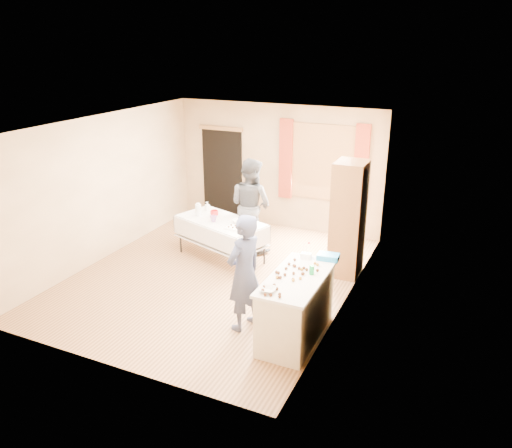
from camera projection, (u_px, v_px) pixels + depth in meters
The scene contains 29 objects.
floor at pixel (216, 276), 8.59m from camera, with size 4.50×5.50×0.02m, color #9E7047.
ceiling at pixel (211, 123), 7.67m from camera, with size 4.50×5.50×0.02m, color white.
wall_back at pixel (277, 167), 10.48m from camera, with size 4.50×0.02×2.60m, color tan.
wall_front at pixel (98, 272), 5.78m from camera, with size 4.50×0.02×2.60m, color tan.
wall_left at pixel (104, 188), 9.01m from camera, with size 0.02×5.50×2.60m, color tan.
wall_right at pixel (350, 224), 7.25m from camera, with size 0.02×5.50×2.60m, color tan.
window_frame at pixel (323, 162), 9.99m from camera, with size 1.32×0.06×1.52m, color olive.
window_pane at pixel (323, 162), 9.98m from camera, with size 1.20×0.02×1.40m, color white.
curtain_left at pixel (286, 159), 10.25m from camera, with size 0.28×0.06×1.65m, color maroon.
curtain_right at pixel (361, 167), 9.64m from camera, with size 0.28×0.06×1.65m, color maroon.
doorway at pixel (222, 174), 11.06m from camera, with size 0.95×0.04×2.00m, color black.
door_lintel at pixel (221, 128), 10.68m from camera, with size 1.05×0.06×0.08m, color olive.
cabinet at pixel (348, 219), 8.34m from camera, with size 0.50×0.60×1.98m, color brown.
counter at pixel (296, 307), 6.68m from camera, with size 0.69×1.45×0.91m.
party_table at pixel (221, 236), 9.12m from camera, with size 1.86×1.34×0.75m.
chair at pixel (244, 225), 10.05m from camera, with size 0.44×0.44×1.04m.
girl at pixel (244, 273), 6.78m from camera, with size 0.57×0.71×1.68m, color #282C49.
woman at pixel (251, 205), 9.37m from camera, with size 1.02×0.89×1.79m, color black.
soda_can at pixel (312, 270), 6.57m from camera, with size 0.07×0.07×0.12m, color #147A33.
mixing_bowl at pixel (268, 290), 6.13m from camera, with size 0.22×0.22×0.05m, color white.
foam_block at pixel (306, 256), 7.05m from camera, with size 0.15×0.10×0.08m, color white.
blue_basket at pixel (328, 257), 7.02m from camera, with size 0.30×0.20×0.08m, color #1A77BB.
pitcher at pixel (198, 210), 9.19m from camera, with size 0.11×0.11×0.22m, color silver.
cup_red at pixel (214, 213), 9.17m from camera, with size 0.20×0.20×0.12m, color red.
cup_rainbow at pixel (213, 219), 8.92m from camera, with size 0.17×0.17×0.11m, color red.
small_bowl at pixel (237, 221), 8.87m from camera, with size 0.24×0.24×0.05m, color white.
pastry_tray at pixel (234, 228), 8.61m from camera, with size 0.28×0.20×0.02m, color white.
bottle at pixel (207, 206), 9.48m from camera, with size 0.11×0.11×0.17m, color white.
cake_balls at pixel (290, 275), 6.51m from camera, with size 0.52×1.15×0.04m.
Camera 1 is at (3.84, -6.74, 3.84)m, focal length 35.00 mm.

